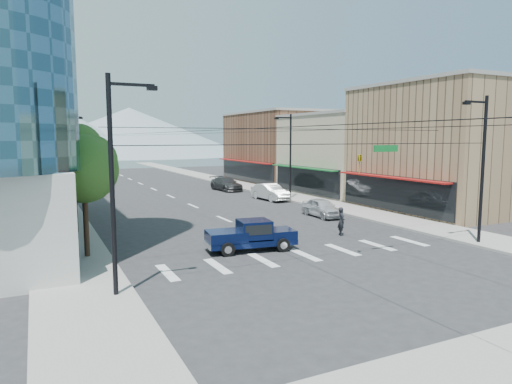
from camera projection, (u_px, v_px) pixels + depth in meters
ground at (323, 261)px, 24.24m from camera, size 160.00×160.00×0.00m
sidewalk_left at (50, 192)px, 54.74m from camera, size 4.00×120.00×0.15m
sidewalk_right at (234, 183)px, 65.16m from camera, size 4.00×120.00×0.15m
shop_near at (445, 149)px, 41.21m from camera, size 12.00×14.00×11.00m
shop_mid at (349, 155)px, 53.83m from camera, size 12.00×14.00×9.00m
shop_far at (283, 148)px, 68.06m from camera, size 12.00×18.00×10.00m
clock_tower at (10, 111)px, 71.19m from camera, size 4.80×4.80×20.40m
mountain_left at (27, 124)px, 150.38m from camera, size 80.00×80.00×22.00m
mountain_right at (130, 131)px, 174.75m from camera, size 90.00×90.00×18.00m
tree_near at (86, 166)px, 24.29m from camera, size 3.65×3.64×6.71m
tree_midnear at (75, 152)px, 30.47m from camera, size 4.09×4.09×7.52m
tree_midfar at (68, 157)px, 36.79m from camera, size 3.65×3.64×6.71m
tree_far at (63, 148)px, 42.97m from camera, size 4.09×4.09×7.52m
signal_rig at (339, 175)px, 22.88m from camera, size 21.80×0.20×9.00m
lamp_pole_nw at (66, 154)px, 45.82m from camera, size 2.00×0.25×9.00m
lamp_pole_ne at (289, 153)px, 47.94m from camera, size 2.00×0.25×9.00m
pickup_truck at (251, 235)px, 26.41m from camera, size 5.45×2.59×1.78m
pedestrian at (341, 221)px, 30.50m from camera, size 0.67×0.81×1.91m
parked_car_near at (322, 208)px, 37.76m from camera, size 1.95×4.53×1.52m
parked_car_mid at (270, 192)px, 47.86m from camera, size 2.26×5.35×1.72m
parked_car_far at (226, 184)px, 56.72m from camera, size 2.74×5.86×1.65m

